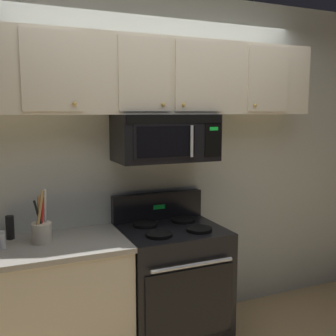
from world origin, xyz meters
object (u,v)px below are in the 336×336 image
object	(u,v)px
over_range_microwave	(165,138)
pepper_mill	(10,227)
stove_range	(171,283)
salt_shaker	(1,240)
utensil_crock_cream	(42,230)

from	to	relation	value
over_range_microwave	pepper_mill	bearing A→B (deg)	175.22
stove_range	salt_shaker	distance (m)	1.28
utensil_crock_cream	stove_range	bearing A→B (deg)	-2.16
stove_range	over_range_microwave	distance (m)	1.11
over_range_microwave	pepper_mill	xyz separation A→B (m)	(-1.12, 0.09, -0.59)
salt_shaker	pepper_mill	distance (m)	0.20
salt_shaker	over_range_microwave	bearing A→B (deg)	4.65
utensil_crock_cream	salt_shaker	size ratio (longest dim) A/B	3.18
stove_range	over_range_microwave	xyz separation A→B (m)	(-0.00, 0.12, 1.11)
utensil_crock_cream	salt_shaker	world-z (taller)	utensil_crock_cream
stove_range	utensil_crock_cream	world-z (taller)	utensil_crock_cream
over_range_microwave	utensil_crock_cream	world-z (taller)	over_range_microwave
stove_range	pepper_mill	world-z (taller)	stove_range
stove_range	utensil_crock_cream	distance (m)	1.07
stove_range	salt_shaker	world-z (taller)	stove_range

